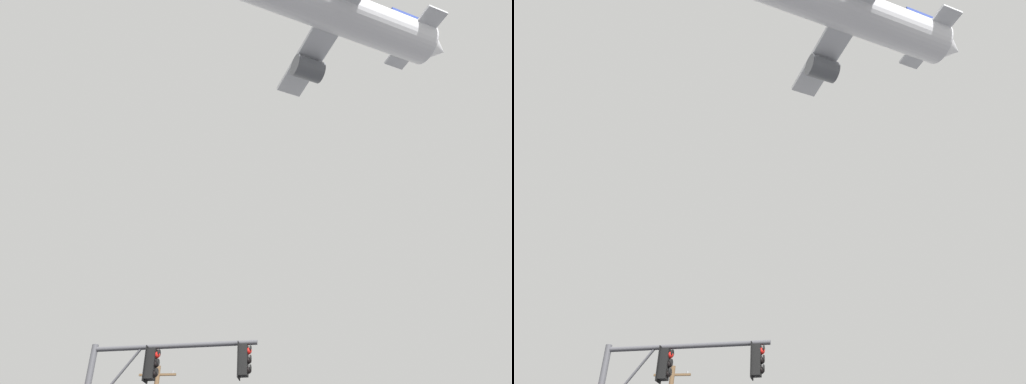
{
  "view_description": "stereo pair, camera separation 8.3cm",
  "coord_description": "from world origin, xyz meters",
  "views": [
    {
      "loc": [
        0.97,
        -6.13,
        1.55
      ],
      "look_at": [
        -0.14,
        14.05,
        15.79
      ],
      "focal_mm": 33.58,
      "sensor_mm": 36.0,
      "label": 1
    },
    {
      "loc": [
        1.05,
        -6.13,
        1.55
      ],
      "look_at": [
        -0.14,
        14.05,
        15.79
      ],
      "focal_mm": 33.58,
      "sensor_mm": 36.0,
      "label": 2
    }
  ],
  "objects": [
    {
      "name": "airplane",
      "position": [
        6.55,
        22.05,
        42.91
      ],
      "size": [
        26.95,
        20.81,
        7.7
      ],
      "color": "white"
    }
  ]
}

